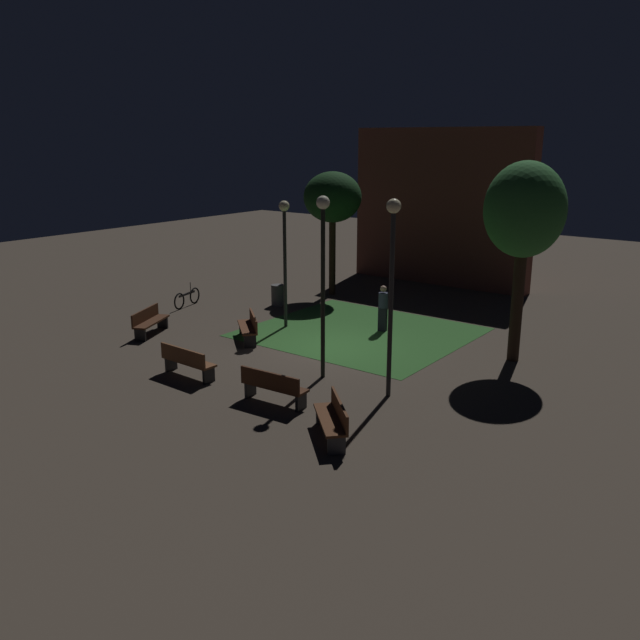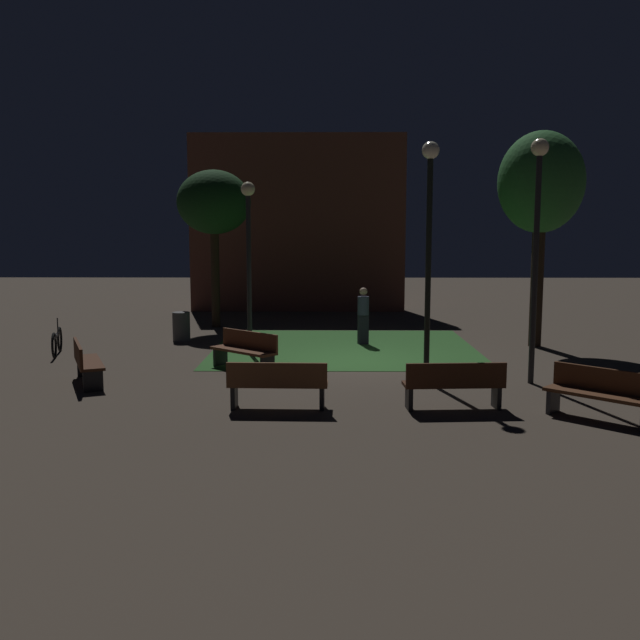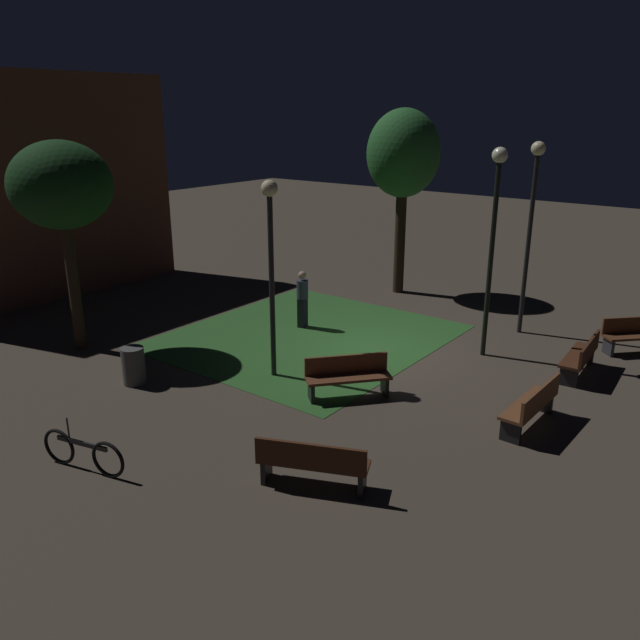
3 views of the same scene
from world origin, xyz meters
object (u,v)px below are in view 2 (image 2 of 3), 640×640
object	(u,v)px
bench_path_side	(601,393)
pedestrian	(363,314)
bench_near_trees	(454,383)
lamp_post_path_center	(249,238)
bench_corner	(245,349)
tree_lawn_side	(541,185)
bench_back_row	(277,383)
tree_right_canopy	(214,204)
lamp_post_near_wall	(537,222)
bicycle	(57,342)
trash_bin	(181,327)
lamp_post_plaza_east	(429,223)
bench_front_right	(85,361)

from	to	relation	value
bench_path_side	pedestrian	xyz separation A→B (m)	(-3.62, 7.86, 0.37)
bench_near_trees	lamp_post_path_center	xyz separation A→B (m)	(-4.29, 5.59, 2.53)
bench_corner	tree_lawn_side	world-z (taller)	tree_lawn_side
bench_back_row	tree_lawn_side	size ratio (longest dim) A/B	0.31
bench_near_trees	tree_right_canopy	world-z (taller)	tree_right_canopy
tree_right_canopy	tree_lawn_side	bearing A→B (deg)	-21.56
bench_corner	lamp_post_near_wall	xyz separation A→B (m)	(6.20, -1.41, 2.90)
bench_corner	bicycle	bearing A→B (deg)	160.09
tree_right_canopy	trash_bin	size ratio (longest dim) A/B	6.10
lamp_post_plaza_east	bench_corner	bearing A→B (deg)	161.92
bench_front_right	lamp_post_near_wall	distance (m)	9.82
bench_path_side	tree_lawn_side	distance (m)	8.64
bench_front_right	trash_bin	xyz separation A→B (m)	(0.84, 5.69, -0.06)
tree_right_canopy	lamp_post_path_center	size ratio (longest dim) A/B	1.16
bench_near_trees	bench_front_right	xyz separation A→B (m)	(-7.36, 2.06, 0.00)
lamp_post_plaza_east	trash_bin	bearing A→B (deg)	139.38
lamp_post_path_center	trash_bin	xyz separation A→B (m)	(-2.23, 2.16, -2.59)
bench_back_row	pedestrian	distance (m)	7.44
lamp_post_path_center	lamp_post_plaza_east	bearing A→B (deg)	-38.64
bench_path_side	lamp_post_path_center	bearing A→B (deg)	136.70
bench_front_right	tree_right_canopy	size ratio (longest dim) A/B	0.36
bicycle	pedestrian	size ratio (longest dim) A/B	1.05
bench_front_right	tree_right_canopy	world-z (taller)	tree_right_canopy
lamp_post_near_wall	pedestrian	world-z (taller)	lamp_post_near_wall
bench_back_row	lamp_post_path_center	distance (m)	6.24
bench_near_trees	trash_bin	bearing A→B (deg)	130.10
bench_back_row	pedestrian	size ratio (longest dim) A/B	1.13
lamp_post_near_wall	pedestrian	distance (m)	6.48
bench_path_side	pedestrian	distance (m)	8.66
bench_front_right	tree_lawn_side	bearing A→B (deg)	24.16
lamp_post_path_center	bench_path_side	bearing A→B (deg)	-43.30
bench_corner	bench_back_row	bearing A→B (deg)	-74.54
lamp_post_near_wall	tree_right_canopy	bearing A→B (deg)	133.33
bench_path_side	bicycle	world-z (taller)	bicycle
bench_path_side	tree_lawn_side	size ratio (longest dim) A/B	0.28
trash_bin	lamp_post_path_center	bearing A→B (deg)	-43.98
bench_near_trees	bench_front_right	world-z (taller)	same
bench_near_trees	pedestrian	distance (m)	7.30
bench_near_trees	bench_corner	distance (m)	5.51
lamp_post_near_wall	trash_bin	size ratio (longest dim) A/B	5.99
tree_lawn_side	trash_bin	distance (m)	10.82
bench_back_row	lamp_post_near_wall	world-z (taller)	lamp_post_near_wall
lamp_post_near_wall	lamp_post_plaza_east	size ratio (longest dim) A/B	1.01
lamp_post_plaza_east	pedestrian	world-z (taller)	lamp_post_plaza_east
trash_bin	bicycle	bearing A→B (deg)	-140.23
lamp_post_near_wall	lamp_post_plaza_east	xyz separation A→B (m)	(-2.20, 0.10, -0.03)
bench_corner	tree_lawn_side	bearing A→B (deg)	23.42
lamp_post_path_center	bench_back_row	bearing A→B (deg)	-78.76
bench_path_side	bench_near_trees	bearing A→B (deg)	164.05
bench_back_row	bicycle	distance (m)	8.18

